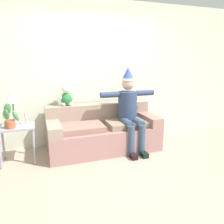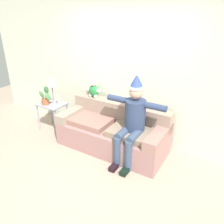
% 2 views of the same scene
% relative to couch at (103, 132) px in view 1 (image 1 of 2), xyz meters
% --- Properties ---
extents(ground_plane, '(10.00, 10.00, 0.00)m').
position_rel_couch_xyz_m(ground_plane, '(0.00, -1.04, -0.32)').
color(ground_plane, tan).
extents(back_wall, '(7.00, 0.10, 2.70)m').
position_rel_couch_xyz_m(back_wall, '(0.00, 0.51, 1.03)').
color(back_wall, silver).
rests_on(back_wall, ground_plane).
extents(couch, '(1.97, 0.85, 0.80)m').
position_rel_couch_xyz_m(couch, '(0.00, 0.00, 0.00)').
color(couch, '#9E716F').
rests_on(couch, ground_plane).
extents(person_seated, '(1.02, 0.77, 1.51)m').
position_rel_couch_xyz_m(person_seated, '(0.45, -0.16, 0.44)').
color(person_seated, navy).
rests_on(person_seated, ground_plane).
extents(teddy_bear, '(0.29, 0.17, 0.38)m').
position_rel_couch_xyz_m(teddy_bear, '(-0.60, 0.26, 0.65)').
color(teddy_bear, '#287B3D').
rests_on(teddy_bear, couch).
extents(side_table, '(0.54, 0.43, 0.60)m').
position_rel_couch_xyz_m(side_table, '(-1.44, -0.08, 0.17)').
color(side_table, '#9593A4').
rests_on(side_table, ground_plane).
extents(table_lamp, '(0.24, 0.24, 0.54)m').
position_rel_couch_xyz_m(table_lamp, '(-1.46, 0.01, 0.70)').
color(table_lamp, gray).
rests_on(table_lamp, side_table).
extents(potted_plant, '(0.25, 0.27, 0.38)m').
position_rel_couch_xyz_m(potted_plant, '(-1.50, -0.16, 0.44)').
color(potted_plant, '#A65533').
rests_on(potted_plant, side_table).
extents(candle_tall, '(0.04, 0.04, 0.25)m').
position_rel_couch_xyz_m(candle_tall, '(-1.59, -0.10, 0.44)').
color(candle_tall, beige).
rests_on(candle_tall, side_table).
extents(candle_short, '(0.04, 0.04, 0.20)m').
position_rel_couch_xyz_m(candle_short, '(-1.28, -0.04, 0.41)').
color(candle_short, beige).
rests_on(candle_short, side_table).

